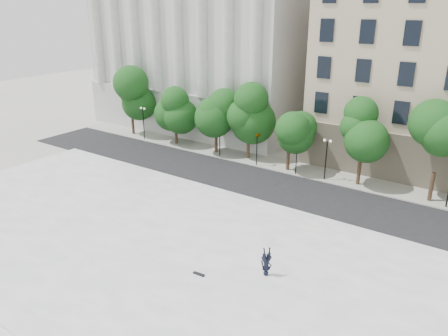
{
  "coord_description": "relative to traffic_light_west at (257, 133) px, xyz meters",
  "views": [
    {
      "loc": [
        21.31,
        -16.8,
        16.66
      ],
      "look_at": [
        2.71,
        10.0,
        4.44
      ],
      "focal_mm": 35.0,
      "sensor_mm": 36.0,
      "label": 1
    }
  ],
  "objects": [
    {
      "name": "traffic_light_west",
      "position": [
        0.0,
        0.0,
        0.0
      ],
      "size": [
        0.96,
        1.95,
        4.27
      ],
      "color": "black",
      "rests_on": "ground"
    },
    {
      "name": "traffic_light_east",
      "position": [
        4.75,
        0.0,
        -0.04
      ],
      "size": [
        0.58,
        1.84,
        4.23
      ],
      "color": "black",
      "rests_on": "ground"
    },
    {
      "name": "lamp_posts",
      "position": [
        1.22,
        0.3,
        -0.75
      ],
      "size": [
        37.25,
        0.28,
        4.52
      ],
      "color": "black",
      "rests_on": "ground"
    },
    {
      "name": "far_sidewalk",
      "position": [
        1.49,
        1.7,
        -3.71
      ],
      "size": [
        60.0,
        4.0,
        0.12
      ],
      "primitive_type": "cube",
      "color": "#ABA99D",
      "rests_on": "ground"
    },
    {
      "name": "ground",
      "position": [
        1.49,
        -22.3,
        -3.77
      ],
      "size": [
        160.0,
        160.0,
        0.0
      ],
      "primitive_type": "plane",
      "color": "beige",
      "rests_on": "ground"
    },
    {
      "name": "building_west",
      "position": [
        -15.51,
        16.27,
        9.12
      ],
      "size": [
        31.5,
        27.65,
        25.6
      ],
      "color": "silver",
      "rests_on": "ground"
    },
    {
      "name": "person_lying",
      "position": [
        11.46,
        -18.06,
        -3.05
      ],
      "size": [
        1.84,
        1.94,
        0.53
      ],
      "primitive_type": "imported",
      "rotation": [
        -1.54,
        0.0,
        0.73
      ],
      "color": "black",
      "rests_on": "plaza"
    },
    {
      "name": "street",
      "position": [
        1.49,
        -4.3,
        -3.76
      ],
      "size": [
        60.0,
        8.0,
        0.02
      ],
      "primitive_type": "cube",
      "color": "black",
      "rests_on": "ground"
    },
    {
      "name": "skateboard",
      "position": [
        7.91,
        -20.49,
        -3.28
      ],
      "size": [
        0.82,
        0.27,
        0.08
      ],
      "primitive_type": "cube",
      "rotation": [
        0.0,
        0.0,
        0.08
      ],
      "color": "black",
      "rests_on": "plaza"
    },
    {
      "name": "street_trees",
      "position": [
        0.7,
        1.16,
        1.41
      ],
      "size": [
        46.6,
        5.34,
        7.8
      ],
      "color": "#382619",
      "rests_on": "ground"
    },
    {
      "name": "plaza",
      "position": [
        1.49,
        -19.3,
        -3.54
      ],
      "size": [
        44.0,
        22.0,
        0.45
      ],
      "primitive_type": "cube",
      "color": "white",
      "rests_on": "ground"
    }
  ]
}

